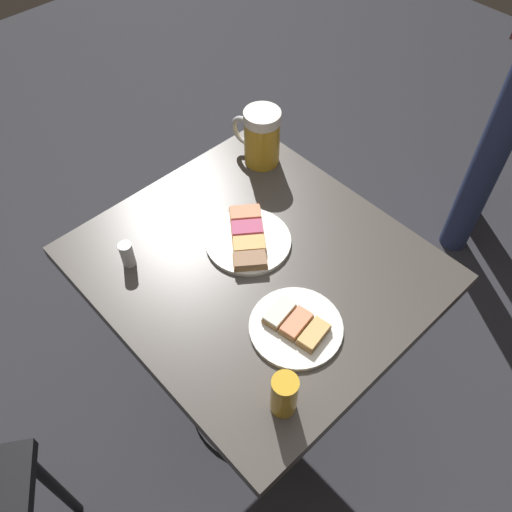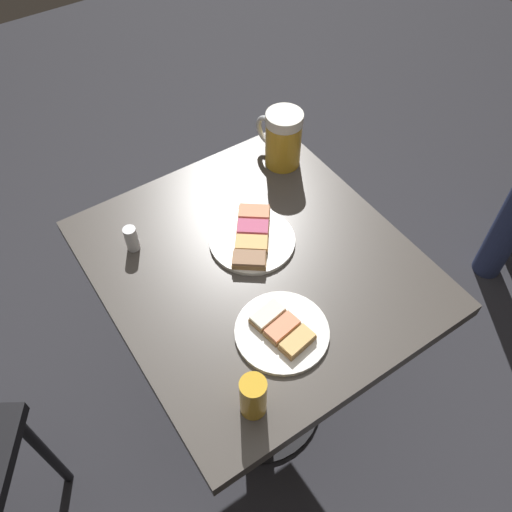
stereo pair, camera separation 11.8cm
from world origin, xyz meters
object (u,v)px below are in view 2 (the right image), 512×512
object	(u,v)px
beer_mug	(282,138)
beer_glass_small	(253,397)
salt_shaker	(132,239)
plate_near	(252,239)
plate_far	(282,331)

from	to	relation	value
beer_mug	beer_glass_small	xyz separation A→B (m)	(0.53, -0.44, -0.03)
salt_shaker	plate_near	bearing A→B (deg)	60.01
plate_near	beer_mug	xyz separation A→B (m)	(-0.19, 0.22, 0.07)
beer_glass_small	salt_shaker	size ratio (longest dim) A/B	1.57
beer_glass_small	salt_shaker	bearing A→B (deg)	-178.05
beer_glass_small	salt_shaker	distance (m)	0.48
plate_near	plate_far	xyz separation A→B (m)	(0.24, -0.08, -0.00)
plate_far	beer_glass_small	bearing A→B (deg)	-53.80
plate_near	beer_mug	size ratio (longest dim) A/B	1.30
plate_far	salt_shaker	bearing A→B (deg)	-157.81
plate_near	beer_mug	world-z (taller)	beer_mug
plate_near	plate_far	bearing A→B (deg)	-19.63
beer_mug	plate_near	bearing A→B (deg)	-49.01
beer_mug	salt_shaker	size ratio (longest dim) A/B	2.38
salt_shaker	beer_glass_small	bearing A→B (deg)	1.95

